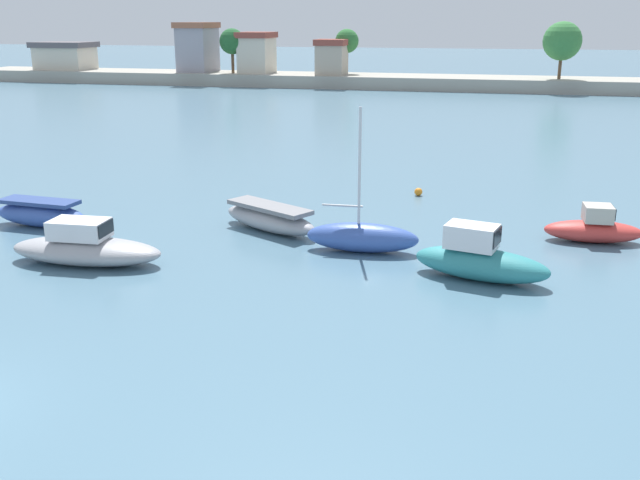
# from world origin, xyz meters

# --- Properties ---
(moored_boat_1) EXTENTS (4.09, 1.50, 1.09)m
(moored_boat_1) POSITION_xyz_m (-5.82, 13.43, 0.52)
(moored_boat_1) COLOR #3856A8
(moored_boat_1) RESTS_ON ground
(moored_boat_2) EXTENTS (5.41, 2.23, 1.52)m
(moored_boat_2) POSITION_xyz_m (-1.59, 9.76, 0.54)
(moored_boat_2) COLOR #9E9EA3
(moored_boat_2) RESTS_ON ground
(moored_boat_3) EXTENTS (4.75, 3.40, 1.04)m
(moored_boat_3) POSITION_xyz_m (3.25, 15.03, 0.49)
(moored_boat_3) COLOR #9E9EA3
(moored_boat_3) RESTS_ON ground
(moored_boat_4) EXTENTS (4.06, 1.44, 5.11)m
(moored_boat_4) POSITION_xyz_m (7.25, 13.29, 0.54)
(moored_boat_4) COLOR #3856A8
(moored_boat_4) RESTS_ON ground
(moored_boat_5) EXTENTS (4.56, 2.48, 1.75)m
(moored_boat_5) POSITION_xyz_m (11.40, 11.39, 0.64)
(moored_boat_5) COLOR teal
(moored_boat_5) RESTS_ON ground
(moored_boat_6) EXTENTS (3.61, 1.55, 1.40)m
(moored_boat_6) POSITION_xyz_m (15.38, 16.52, 0.50)
(moored_boat_6) COLOR #C63833
(moored_boat_6) RESTS_ON ground
(mooring_buoy_0) EXTENTS (0.41, 0.41, 0.41)m
(mooring_buoy_0) POSITION_xyz_m (11.74, 16.10, 0.20)
(mooring_buoy_0) COLOR white
(mooring_buoy_0) RESTS_ON ground
(mooring_buoy_1) EXTENTS (0.37, 0.37, 0.37)m
(mooring_buoy_1) POSITION_xyz_m (8.23, 22.27, 0.19)
(mooring_buoy_1) COLOR orange
(mooring_buoy_1) RESTS_ON ground
(distant_shoreline) EXTENTS (113.14, 7.75, 7.93)m
(distant_shoreline) POSITION_xyz_m (2.85, 76.81, 2.30)
(distant_shoreline) COLOR #9E998C
(distant_shoreline) RESTS_ON ground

